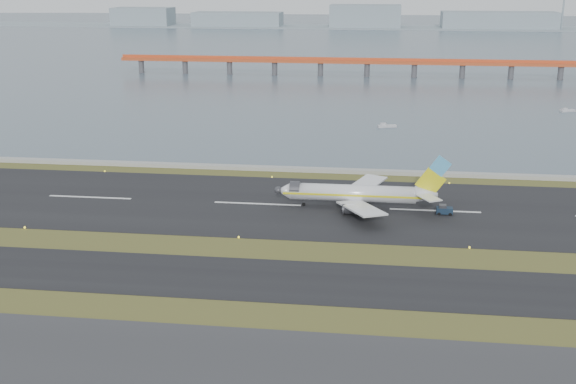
% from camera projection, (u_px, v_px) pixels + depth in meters
% --- Properties ---
extents(ground, '(1000.00, 1000.00, 0.00)m').
position_uv_depth(ground, '(231.00, 252.00, 136.48)').
color(ground, '#384619').
rests_on(ground, ground).
extents(taxiway_strip, '(1000.00, 18.00, 0.10)m').
position_uv_depth(taxiway_strip, '(217.00, 277.00, 125.07)').
color(taxiway_strip, black).
rests_on(taxiway_strip, ground).
extents(runway_strip, '(1000.00, 45.00, 0.10)m').
position_uv_depth(runway_strip, '(258.00, 204.00, 164.96)').
color(runway_strip, black).
rests_on(runway_strip, ground).
extents(seawall, '(1000.00, 2.50, 1.00)m').
position_uv_depth(seawall, '(276.00, 169.00, 193.32)').
color(seawall, '#989993').
rests_on(seawall, ground).
extents(bay_water, '(1400.00, 800.00, 1.30)m').
position_uv_depth(bay_water, '(347.00, 41.00, 573.38)').
color(bay_water, '#42535F').
rests_on(bay_water, ground).
extents(red_pier, '(260.00, 5.00, 10.20)m').
position_uv_depth(red_pier, '(367.00, 63.00, 369.41)').
color(red_pier, '#C04820').
rests_on(red_pier, ground).
extents(far_shoreline, '(1400.00, 80.00, 60.50)m').
position_uv_depth(far_shoreline, '(369.00, 21.00, 721.95)').
color(far_shoreline, gray).
rests_on(far_shoreline, ground).
extents(airliner, '(38.52, 32.89, 12.80)m').
position_uv_depth(airliner, '(359.00, 194.00, 161.10)').
color(airliner, silver).
rests_on(airliner, ground).
extents(pushback_tug, '(3.56, 2.17, 2.25)m').
position_uv_depth(pushback_tug, '(444.00, 210.00, 157.46)').
color(pushback_tug, '#132336').
rests_on(pushback_tug, ground).
extents(workboat_near, '(6.72, 3.65, 1.56)m').
position_uv_depth(workboat_near, '(386.00, 126.00, 248.11)').
color(workboat_near, '#B7B6BB').
rests_on(workboat_near, ground).
extents(workboat_far, '(6.26, 4.24, 1.46)m').
position_uv_depth(workboat_far, '(567.00, 110.00, 276.45)').
color(workboat_far, '#B7B6BB').
rests_on(workboat_far, ground).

